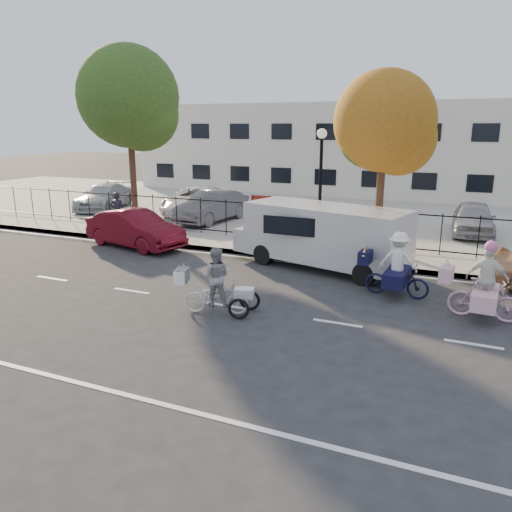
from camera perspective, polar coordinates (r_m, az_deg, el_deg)
The scene contains 21 objects.
ground at distance 13.17m, azimuth -3.50°, elevation -5.70°, with size 120.00×120.00×0.00m, color #333334.
road_markings at distance 13.17m, azimuth -3.50°, elevation -5.68°, with size 60.00×9.52×0.01m, color silver, non-canonical shape.
curb at distance 17.58m, azimuth 3.94°, elevation -0.19°, with size 60.00×0.10×0.15m, color #A8A399.
sidewalk at distance 18.55m, azimuth 5.03°, elevation 0.57°, with size 60.00×2.20×0.15m, color #A8A399.
parking_lot at distance 26.97m, azimuth 11.09°, elevation 4.81°, with size 60.00×15.60×0.15m, color #A8A399.
iron_fence at distance 19.39m, azimuth 6.12°, elevation 3.67°, with size 58.00×0.06×1.50m, color black, non-canonical shape.
building at distance 36.46m, azimuth 14.85°, elevation 11.74°, with size 34.00×10.00×6.00m, color silver.
lamppost at distance 18.57m, azimuth 7.43°, elevation 10.04°, with size 0.36×0.36×4.33m.
street_sign at distance 19.55m, azimuth 0.61°, elevation 5.38°, with size 0.85×0.06×1.80m.
zebra_trike at distance 12.46m, azimuth -4.59°, elevation -3.70°, with size 2.00×1.18×1.71m.
unicorn_bike at distance 13.23m, azimuth 24.62°, elevation -3.63°, with size 1.97×1.38×1.97m.
bull_bike at distance 14.20m, azimuth 15.75°, elevation -1.64°, with size 1.96×1.34×1.81m.
white_van at distance 16.45m, azimuth 7.56°, elevation 2.50°, with size 6.22×3.27×2.07m.
red_sedan at distance 19.84m, azimuth -13.65°, elevation 3.03°, with size 1.50×4.31×1.42m, color #530914.
pedestrian at distance 22.52m, azimuth -15.57°, elevation 4.96°, with size 0.61×0.40×1.66m, color black.
lot_car_a at distance 28.64m, azimuth -17.00°, elevation 6.49°, with size 1.84×4.54×1.32m, color #A6ABAE.
lot_car_b at distance 26.06m, azimuth -6.90°, elevation 6.33°, with size 2.27×4.93×1.37m, color white.
lot_car_c at distance 23.78m, azimuth -5.07°, elevation 5.67°, with size 1.53×4.39×1.45m, color #54555C.
lot_car_d at distance 22.76m, azimuth 23.59°, elevation 3.97°, with size 1.60×3.98×1.35m, color #9B9CA2.
tree_west at distance 22.94m, azimuth -13.99°, elevation 16.75°, with size 4.34×4.34×7.95m.
tree_mid at distance 18.57m, azimuth 14.90°, elevation 14.13°, with size 3.58×3.55×6.51m.
Camera 1 is at (5.64, -10.98, 4.59)m, focal length 35.00 mm.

